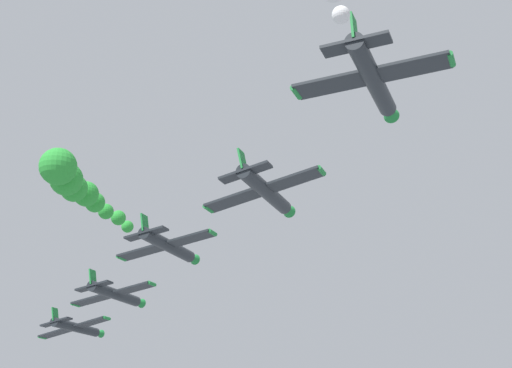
% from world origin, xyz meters
% --- Properties ---
extents(airplane_lead, '(9.44, 10.35, 2.97)m').
position_xyz_m(airplane_lead, '(-34.37, 28.24, 57.06)').
color(airplane_lead, '#23282D').
extents(airplane_left_inner, '(9.48, 10.35, 2.84)m').
position_xyz_m(airplane_left_inner, '(-22.71, 17.90, 58.44)').
color(airplane_left_inner, '#23282D').
extents(airplane_right_inner, '(9.49, 10.35, 2.80)m').
position_xyz_m(airplane_right_inner, '(-11.88, 8.90, 60.45)').
color(airplane_right_inner, '#23282D').
extents(smoke_trail_right_inner, '(5.02, 15.96, 2.47)m').
position_xyz_m(smoke_trail_right_inner, '(-9.81, -8.87, 60.12)').
color(smoke_trail_right_inner, green).
extents(airplane_left_outer, '(9.43, 10.35, 2.99)m').
position_xyz_m(airplane_left_outer, '(0.61, 0.52, 61.45)').
color(airplane_left_outer, '#23282D').
extents(airplane_right_outer, '(9.57, 10.35, 2.34)m').
position_xyz_m(airplane_right_outer, '(11.26, -10.03, 63.74)').
color(airplane_right_outer, '#23282D').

